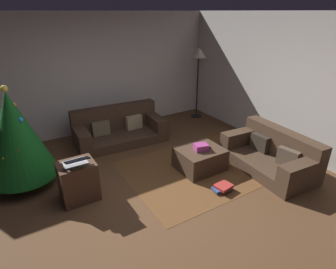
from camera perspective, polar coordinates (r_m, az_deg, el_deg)
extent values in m
plane|color=brown|center=(4.23, -2.91, -13.64)|extent=(6.40, 6.40, 0.00)
cube|color=silver|center=(6.42, -17.16, 11.55)|extent=(6.40, 0.12, 2.60)
cube|color=silver|center=(5.70, 25.92, 8.71)|extent=(0.12, 6.40, 2.60)
cube|color=#473323|center=(6.00, -9.79, -0.70)|extent=(1.90, 0.99, 0.20)
cube|color=#473323|center=(6.14, -11.02, 3.52)|extent=(1.86, 0.34, 0.53)
cube|color=#473323|center=(6.18, -2.89, 2.79)|extent=(0.29, 0.89, 0.27)
cube|color=#473323|center=(5.73, -17.55, -0.13)|extent=(0.29, 0.89, 0.27)
cube|color=tan|center=(6.12, -7.07, 2.55)|extent=(0.36, 0.15, 0.31)
cube|color=brown|center=(5.91, -13.72, 1.24)|extent=(0.37, 0.18, 0.31)
cube|color=#473323|center=(5.23, 19.69, -5.76)|extent=(0.98, 1.68, 0.21)
cube|color=#473323|center=(5.29, 22.55, -1.60)|extent=(0.36, 1.63, 0.48)
cube|color=#473323|center=(4.75, 26.02, -6.67)|extent=(0.88, 0.30, 0.28)
cube|color=#473323|center=(5.54, 15.00, -0.52)|extent=(0.88, 0.30, 0.28)
cube|color=brown|center=(5.01, 23.60, -4.44)|extent=(0.17, 0.37, 0.30)
cube|color=#372D24|center=(5.38, 18.45, -1.62)|extent=(0.12, 0.36, 0.30)
cube|color=#473323|center=(4.94, 6.60, -5.01)|extent=(0.77, 0.66, 0.39)
cube|color=#B23F8C|center=(4.79, 6.86, -2.62)|extent=(0.27, 0.24, 0.11)
cube|color=black|center=(4.92, 7.96, -2.49)|extent=(0.09, 0.17, 0.02)
cylinder|color=brown|center=(5.09, -27.22, -8.21)|extent=(0.10, 0.10, 0.19)
cone|color=#145E1E|center=(4.75, -28.98, -0.20)|extent=(1.06, 1.06, 1.37)
sphere|color=yellow|center=(4.97, -26.08, -0.44)|extent=(0.06, 0.06, 0.06)
sphere|color=yellow|center=(4.62, -30.78, -4.21)|extent=(0.06, 0.06, 0.06)
sphere|color=#CC33BF|center=(5.16, -30.48, -2.40)|extent=(0.06, 0.06, 0.06)
sphere|color=red|center=(4.54, -28.50, -2.91)|extent=(0.06, 0.06, 0.06)
sphere|color=orange|center=(4.64, -29.24, 5.31)|extent=(0.06, 0.06, 0.06)
sphere|color=#2699E5|center=(4.55, -28.23, 2.67)|extent=(0.08, 0.08, 0.08)
sphere|color=green|center=(4.86, -28.21, 2.49)|extent=(0.09, 0.09, 0.09)
sphere|color=green|center=(5.29, -27.73, -3.08)|extent=(0.07, 0.07, 0.07)
sphere|color=#F2D84C|center=(4.54, -30.82, 8.16)|extent=(0.10, 0.10, 0.10)
cube|color=#4C3323|center=(4.33, -18.09, -9.14)|extent=(0.52, 0.44, 0.60)
cube|color=silver|center=(4.17, -18.64, -5.59)|extent=(0.33, 0.23, 0.02)
cube|color=black|center=(3.99, -18.32, -5.06)|extent=(0.33, 0.22, 0.08)
cube|color=#4C423D|center=(4.51, 11.24, -11.17)|extent=(0.28, 0.24, 0.03)
cube|color=#2D5193|center=(4.49, 10.96, -10.88)|extent=(0.30, 0.21, 0.03)
cube|color=#B7332D|center=(4.47, 11.43, -10.43)|extent=(0.28, 0.25, 0.05)
cylinder|color=black|center=(7.46, 5.83, 3.85)|extent=(0.28, 0.28, 0.02)
cylinder|color=black|center=(7.23, 6.08, 9.52)|extent=(0.04, 0.04, 1.55)
cone|color=beige|center=(7.06, 6.41, 16.55)|extent=(0.36, 0.36, 0.24)
cube|color=brown|center=(5.03, 6.49, -6.91)|extent=(2.60, 2.00, 0.01)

